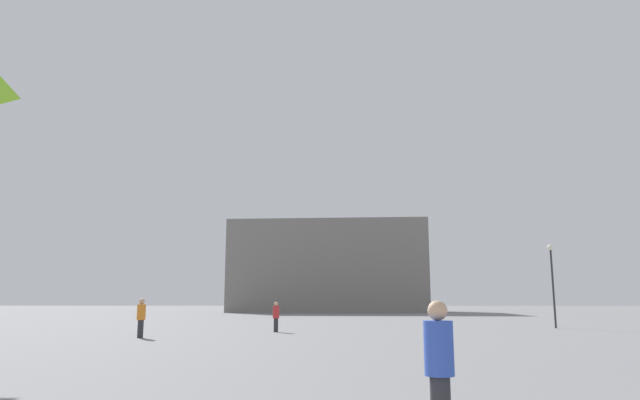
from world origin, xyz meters
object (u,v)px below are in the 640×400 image
Objects in this scene: person_in_blue at (439,363)px; lamppost_east at (552,272)px; person_in_orange at (141,316)px; building_left_hall at (330,268)px; person_in_red at (276,315)px.

lamppost_east is at bearing -25.53° from person_in_blue.
building_left_hall is at bearing 169.11° from person_in_orange.
person_in_orange is at bearing -97.46° from building_left_hall.
building_left_hall is (-3.20, 73.44, 5.17)m from person_in_blue.
building_left_hall reaches higher than lamppost_east.
person_in_red is 0.31× the size of lamppost_east.
lamppost_east is at bearing -41.07° from person_in_red.
person_in_orange is 24.19m from lamppost_east.
building_left_hall is at bearing 30.73° from person_in_red.
lamppost_east reaches higher than person_in_red.
building_left_hall is at bearing 108.12° from lamppost_east.
person_in_blue is at bearing -135.73° from person_in_red.
person_in_blue is at bearing 25.98° from person_in_orange.
person_in_orange reaches higher than person_in_blue.
lamppost_east is (11.60, 28.19, 2.46)m from person_in_blue.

